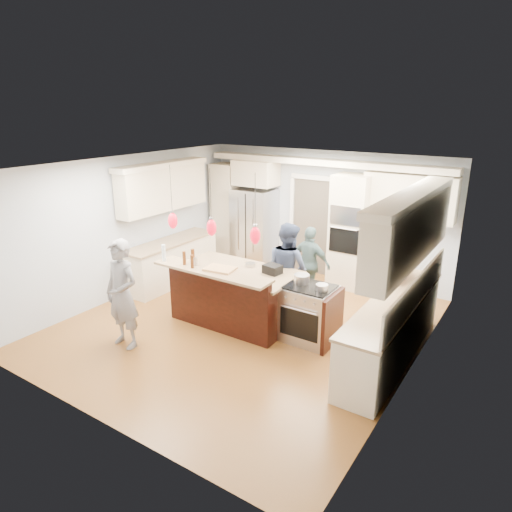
{
  "coord_description": "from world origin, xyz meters",
  "views": [
    {
      "loc": [
        4.02,
        -5.78,
        3.59
      ],
      "look_at": [
        0.0,
        0.35,
        1.15
      ],
      "focal_mm": 32.0,
      "sensor_mm": 36.0,
      "label": 1
    }
  ],
  "objects_px": {
    "refrigerator": "(254,228)",
    "person_far_left": "(288,268)",
    "kitchen_island": "(235,294)",
    "person_bar_end": "(122,294)",
    "island_range": "(311,314)"
  },
  "relations": [
    {
      "from": "kitchen_island",
      "to": "person_bar_end",
      "type": "xyz_separation_m",
      "value": [
        -0.92,
        -1.64,
        0.37
      ]
    },
    {
      "from": "island_range",
      "to": "person_far_left",
      "type": "distance_m",
      "value": 1.16
    },
    {
      "from": "kitchen_island",
      "to": "island_range",
      "type": "relative_size",
      "value": 2.28
    },
    {
      "from": "island_range",
      "to": "refrigerator",
      "type": "bearing_deg",
      "value": 137.41
    },
    {
      "from": "refrigerator",
      "to": "person_bar_end",
      "type": "xyz_separation_m",
      "value": [
        0.38,
        -4.21,
        -0.04
      ]
    },
    {
      "from": "kitchen_island",
      "to": "person_far_left",
      "type": "height_order",
      "value": "person_far_left"
    },
    {
      "from": "refrigerator",
      "to": "person_far_left",
      "type": "distance_m",
      "value": 2.58
    },
    {
      "from": "kitchen_island",
      "to": "island_range",
      "type": "bearing_deg",
      "value": 3.09
    },
    {
      "from": "person_bar_end",
      "to": "kitchen_island",
      "type": "bearing_deg",
      "value": 62.54
    },
    {
      "from": "kitchen_island",
      "to": "person_far_left",
      "type": "relative_size",
      "value": 1.26
    },
    {
      "from": "refrigerator",
      "to": "person_bar_end",
      "type": "distance_m",
      "value": 4.22
    },
    {
      "from": "island_range",
      "to": "person_bar_end",
      "type": "xyz_separation_m",
      "value": [
        -2.33,
        -1.71,
        0.4
      ]
    },
    {
      "from": "person_bar_end",
      "to": "person_far_left",
      "type": "xyz_separation_m",
      "value": [
        1.5,
        2.44,
        -0.02
      ]
    },
    {
      "from": "refrigerator",
      "to": "person_bar_end",
      "type": "height_order",
      "value": "refrigerator"
    },
    {
      "from": "refrigerator",
      "to": "island_range",
      "type": "height_order",
      "value": "refrigerator"
    }
  ]
}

